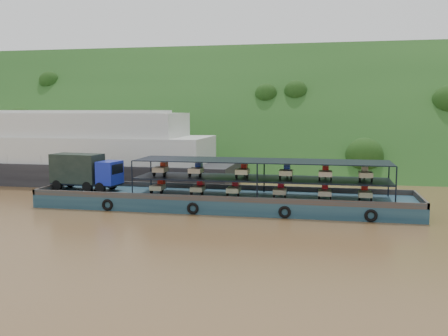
# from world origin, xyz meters

# --- Properties ---
(ground) EXTENTS (160.00, 160.00, 0.00)m
(ground) POSITION_xyz_m (0.00, 0.00, 0.00)
(ground) COLOR brown
(ground) RESTS_ON ground
(hillside) EXTENTS (140.00, 39.60, 39.60)m
(hillside) POSITION_xyz_m (0.00, 36.00, 0.00)
(hillside) COLOR #173B15
(hillside) RESTS_ON ground
(cargo_barge) EXTENTS (35.02, 7.18, 4.77)m
(cargo_barge) POSITION_xyz_m (-2.55, -1.59, 1.19)
(cargo_barge) COLOR #122E41
(cargo_barge) RESTS_ON ground
(passenger_ferry) EXTENTS (44.79, 11.28, 9.06)m
(passenger_ferry) POSITION_xyz_m (-24.89, 11.63, 3.93)
(passenger_ferry) COLOR black
(passenger_ferry) RESTS_ON ground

